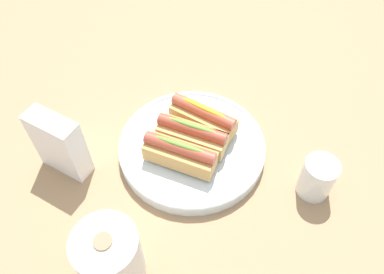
{
  "coord_description": "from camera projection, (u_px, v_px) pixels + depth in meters",
  "views": [
    {
      "loc": [
        -0.21,
        0.46,
        0.69
      ],
      "look_at": [
        0.01,
        0.01,
        0.05
      ],
      "focal_mm": 35.62,
      "sensor_mm": 36.0,
      "label": 1
    }
  ],
  "objects": [
    {
      "name": "hotdog_side",
      "position": [
        180.0,
        154.0,
        0.78
      ],
      "size": [
        0.15,
        0.06,
        0.06
      ],
      "color": "tan",
      "rests_on": "serving_bowl"
    },
    {
      "name": "water_glass",
      "position": [
        316.0,
        179.0,
        0.76
      ],
      "size": [
        0.07,
        0.07,
        0.09
      ],
      "color": "white",
      "rests_on": "ground_plane"
    },
    {
      "name": "hotdog_back",
      "position": [
        192.0,
        135.0,
        0.81
      ],
      "size": [
        0.15,
        0.06,
        0.06
      ],
      "color": "tan",
      "rests_on": "serving_bowl"
    },
    {
      "name": "paper_towel_roll",
      "position": [
        110.0,
        257.0,
        0.64
      ],
      "size": [
        0.11,
        0.11,
        0.13
      ],
      "color": "white",
      "rests_on": "ground_plane"
    },
    {
      "name": "ground_plane",
      "position": [
        200.0,
        149.0,
        0.86
      ],
      "size": [
        2.4,
        2.4,
        0.0
      ],
      "primitive_type": "plane",
      "color": "#9E7A56"
    },
    {
      "name": "hotdog_front",
      "position": [
        203.0,
        117.0,
        0.84
      ],
      "size": [
        0.15,
        0.06,
        0.06
      ],
      "color": "tan",
      "rests_on": "serving_bowl"
    },
    {
      "name": "serving_bowl",
      "position": [
        192.0,
        147.0,
        0.84
      ],
      "size": [
        0.32,
        0.32,
        0.03
      ],
      "color": "silver",
      "rests_on": "ground_plane"
    },
    {
      "name": "napkin_box",
      "position": [
        60.0,
        145.0,
        0.77
      ],
      "size": [
        0.11,
        0.05,
        0.15
      ],
      "primitive_type": "cube",
      "rotation": [
        0.0,
        0.0,
        -0.05
      ],
      "color": "white",
      "rests_on": "ground_plane"
    }
  ]
}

